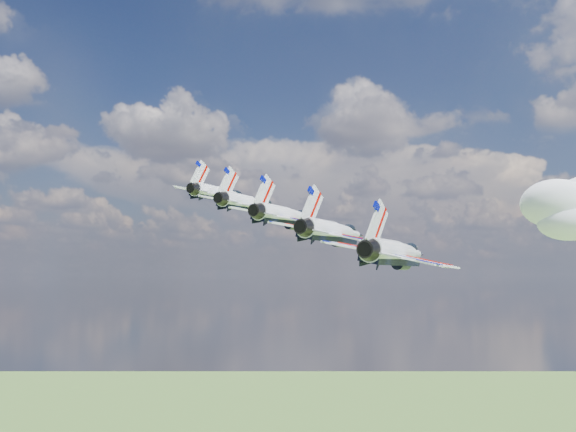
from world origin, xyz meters
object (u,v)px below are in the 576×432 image
(jet_1, at_px, (252,204))
(jet_4, at_px, (398,252))
(jet_3, at_px, (335,232))
(jet_2, at_px, (288,216))
(jet_0, at_px, (222,194))

(jet_1, bearing_deg, jet_4, -34.14)
(jet_1, distance_m, jet_4, 35.49)
(jet_1, height_order, jet_3, jet_1)
(jet_1, xyz_separation_m, jet_3, (16.87, -15.69, -5.41))
(jet_3, bearing_deg, jet_2, 145.86)
(jet_2, distance_m, jet_4, 23.66)
(jet_1, height_order, jet_2, jet_1)
(jet_0, height_order, jet_1, jet_0)
(jet_4, bearing_deg, jet_1, 145.86)
(jet_3, relative_size, jet_4, 1.00)
(jet_0, distance_m, jet_2, 23.66)
(jet_0, xyz_separation_m, jet_1, (8.43, -7.84, -2.70))
(jet_0, xyz_separation_m, jet_4, (33.74, -31.38, -10.82))
(jet_0, xyz_separation_m, jet_3, (25.30, -23.53, -8.11))
(jet_1, xyz_separation_m, jet_2, (8.43, -7.84, -2.70))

